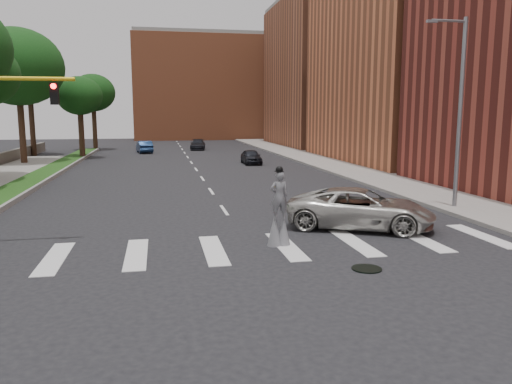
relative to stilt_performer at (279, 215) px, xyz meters
name	(u,v)px	position (x,y,z in m)	size (l,w,h in m)	color
ground_plane	(256,256)	(-1.06, -1.19, -1.11)	(160.00, 160.00, 0.00)	black
grass_median	(31,181)	(-12.56, 18.81, -0.98)	(2.00, 60.00, 0.25)	#194112
median_curb	(48,180)	(-11.51, 18.81, -0.97)	(0.20, 60.00, 0.28)	gray
sidewalk_right	(342,167)	(11.44, 23.81, -1.02)	(5.00, 90.00, 0.18)	gray
manhole	(367,269)	(1.94, -3.19, -1.09)	(0.90, 0.90, 0.04)	black
building_mid	(421,35)	(20.94, 28.81, 10.89)	(16.00, 22.00, 24.00)	#C5663E
building_far	(334,75)	(20.94, 52.81, 8.89)	(16.00, 22.00, 20.00)	#9F573A
building_backdrop	(207,89)	(4.94, 76.81, 7.89)	(26.00, 14.00, 18.00)	#C5663E
streetlight	(459,108)	(9.84, 4.81, 3.79)	(2.05, 0.20, 9.00)	slate
stilt_performer	(279,215)	(0.00, 0.00, 0.00)	(0.84, 0.54, 2.83)	black
suv_crossing	(361,208)	(3.89, 1.97, -0.29)	(2.70, 5.86, 1.63)	#BBB9B1
car_near	(251,157)	(4.28, 28.39, -0.44)	(1.57, 3.90, 1.33)	black
car_mid	(144,147)	(-5.70, 43.69, -0.40)	(1.51, 4.32, 1.42)	navy
car_far	(198,145)	(0.89, 47.60, -0.45)	(1.83, 4.50, 1.31)	black
tree_4	(17,67)	(-16.14, 31.85, 7.58)	(8.02, 8.02, 12.12)	black
tree_5	(29,78)	(-17.52, 41.74, 7.23)	(6.27, 6.27, 11.05)	black
tree_6	(79,96)	(-11.80, 37.23, 5.21)	(4.58, 4.58, 8.34)	black
tree_7	(93,93)	(-11.93, 49.59, 6.01)	(5.47, 5.47, 9.50)	black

